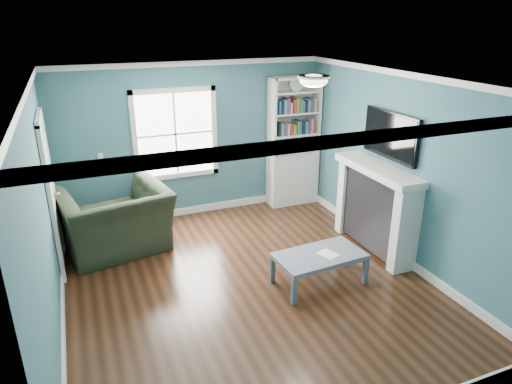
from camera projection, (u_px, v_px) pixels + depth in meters
name	position (u px, v px, depth m)	size (l,w,h in m)	color
floor	(248.00, 283.00, 5.95)	(5.00, 5.00, 0.00)	black
room_walls	(247.00, 168.00, 5.38)	(5.00, 5.00, 5.00)	#356272
trim	(247.00, 196.00, 5.50)	(4.50, 5.00, 2.60)	white
window	(175.00, 134.00, 7.47)	(1.40, 0.06, 1.50)	white
bookshelf	(293.00, 154.00, 8.22)	(0.90, 0.35, 2.31)	silver
fireplace	(376.00, 209.00, 6.62)	(0.44, 1.58, 1.30)	black
tv	(391.00, 135.00, 6.27)	(0.06, 1.10, 0.65)	black
door	(51.00, 194.00, 5.99)	(0.12, 0.98, 2.17)	silver
ceiling_fixture	(314.00, 80.00, 5.43)	(0.38, 0.38, 0.15)	white
light_switch	(101.00, 157.00, 7.14)	(0.08, 0.01, 0.12)	white
recliner	(114.00, 210.00, 6.59)	(1.46, 0.95, 1.28)	black
coffee_table	(319.00, 258.00, 5.86)	(1.17, 0.70, 0.41)	#525962
paper_sheet	(328.00, 254.00, 5.84)	(0.20, 0.25, 0.00)	white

